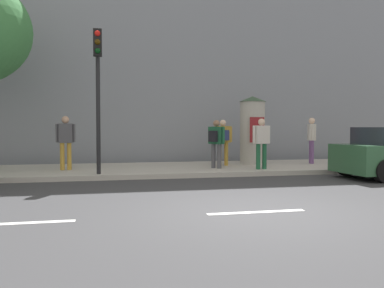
% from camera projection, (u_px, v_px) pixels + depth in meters
% --- Properties ---
extents(ground_plane, '(80.00, 80.00, 0.00)m').
position_uv_depth(ground_plane, '(257.00, 212.00, 7.37)').
color(ground_plane, '#38383A').
extents(sidewalk_curb, '(36.00, 4.00, 0.15)m').
position_uv_depth(sidewalk_curb, '(182.00, 169.00, 14.20)').
color(sidewalk_curb, '#B2ADA3').
rests_on(sidewalk_curb, ground_plane).
extents(lane_markings, '(25.80, 0.16, 0.01)m').
position_uv_depth(lane_markings, '(257.00, 212.00, 7.37)').
color(lane_markings, silver).
rests_on(lane_markings, ground_plane).
extents(building_backdrop, '(36.00, 5.00, 10.06)m').
position_uv_depth(building_backdrop, '(160.00, 49.00, 18.87)').
color(building_backdrop, gray).
rests_on(building_backdrop, ground_plane).
extents(traffic_light, '(0.24, 0.45, 4.10)m').
position_uv_depth(traffic_light, '(98.00, 77.00, 11.77)').
color(traffic_light, black).
rests_on(traffic_light, sidewalk_curb).
extents(poster_column, '(0.99, 0.99, 2.48)m').
position_uv_depth(poster_column, '(252.00, 130.00, 15.26)').
color(poster_column, '#B2ADA3').
rests_on(poster_column, sidewalk_curb).
extents(pedestrian_tallest, '(0.68, 0.40, 1.61)m').
position_uv_depth(pedestrian_tallest, '(223.00, 138.00, 14.55)').
color(pedestrian_tallest, '#B78C33').
rests_on(pedestrian_tallest, sidewalk_curb).
extents(pedestrian_with_bag, '(0.65, 0.46, 1.62)m').
position_uv_depth(pedestrian_with_bag, '(261.00, 139.00, 13.35)').
color(pedestrian_with_bag, '#1E5938').
rests_on(pedestrian_with_bag, sidewalk_curb).
extents(pedestrian_with_backpack, '(0.60, 0.41, 1.70)m').
position_uv_depth(pedestrian_with_backpack, '(66.00, 138.00, 13.11)').
color(pedestrian_with_backpack, '#B78C33').
rests_on(pedestrian_with_backpack, sidewalk_curb).
extents(pedestrian_in_light_jacket, '(0.53, 0.53, 1.58)m').
position_uv_depth(pedestrian_in_light_jacket, '(216.00, 139.00, 13.61)').
color(pedestrian_in_light_jacket, '#4C4C51').
rests_on(pedestrian_in_light_jacket, sidewalk_curb).
extents(pedestrian_in_red_top, '(0.35, 0.57, 1.70)m').
position_uv_depth(pedestrian_in_red_top, '(312.00, 137.00, 15.40)').
color(pedestrian_in_red_top, '#724C84').
rests_on(pedestrian_in_red_top, sidewalk_curb).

